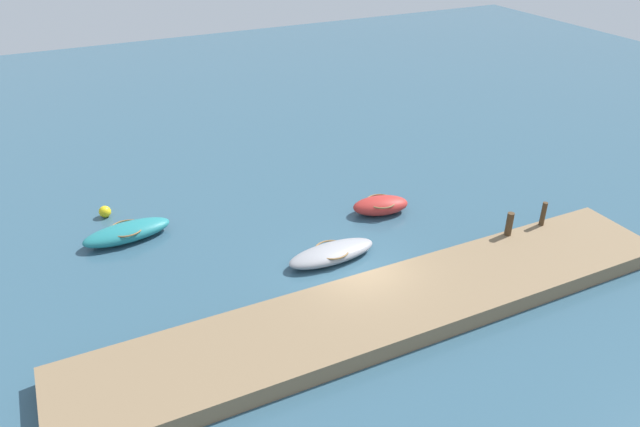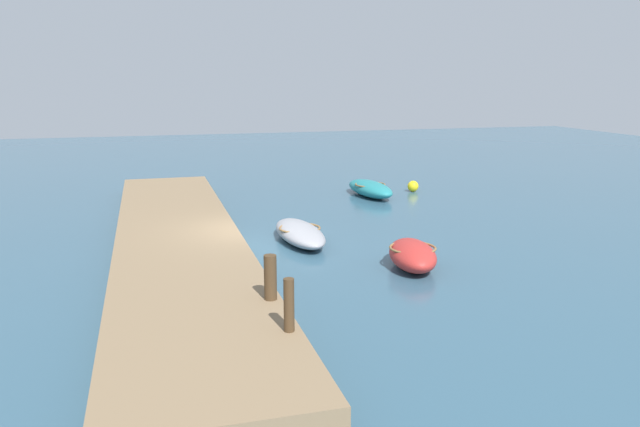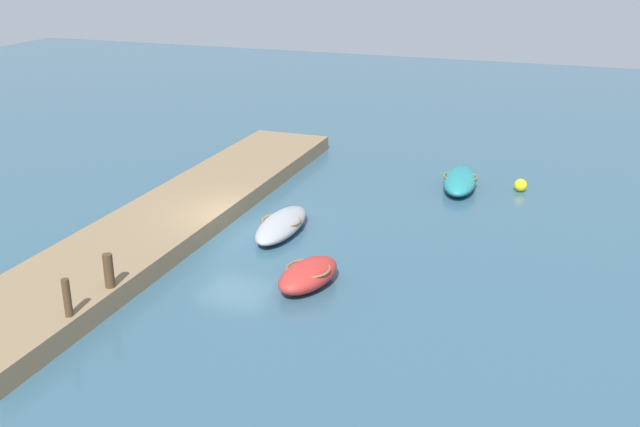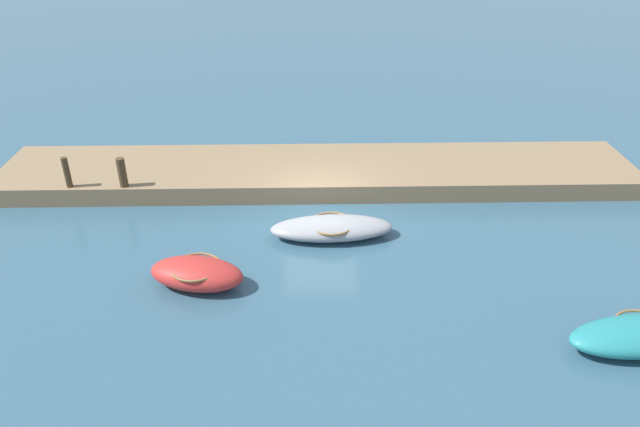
{
  "view_description": "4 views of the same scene",
  "coord_description": "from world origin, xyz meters",
  "px_view_note": "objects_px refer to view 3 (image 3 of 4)",
  "views": [
    {
      "loc": [
        -9.34,
        -15.9,
        13.34
      ],
      "look_at": [
        0.25,
        3.89,
        0.86
      ],
      "focal_mm": 33.35,
      "sensor_mm": 36.0,
      "label": 1
    },
    {
      "loc": [
        19.13,
        -3.1,
        5.39
      ],
      "look_at": [
        -1.49,
        2.71,
        0.66
      ],
      "focal_mm": 34.65,
      "sensor_mm": 36.0,
      "label": 2
    },
    {
      "loc": [
        22.18,
        11.3,
        9.92
      ],
      "look_at": [
        0.68,
        3.49,
        1.32
      ],
      "focal_mm": 41.54,
      "sensor_mm": 36.0,
      "label": 3
    },
    {
      "loc": [
        0.4,
        17.19,
        9.57
      ],
      "look_at": [
        0.05,
        1.81,
        0.9
      ],
      "focal_mm": 33.31,
      "sensor_mm": 36.0,
      "label": 4
    }
  ],
  "objects_px": {
    "mooring_post_mid_west": "(67,298)",
    "rowboat_grey": "(281,225)",
    "dinghy_red": "(308,275)",
    "mooring_post_west": "(109,271)",
    "marker_buoy": "(521,185)",
    "rowboat_teal": "(460,181)"
  },
  "relations": [
    {
      "from": "mooring_post_mid_west",
      "to": "rowboat_grey",
      "type": "bearing_deg",
      "value": 164.82
    },
    {
      "from": "dinghy_red",
      "to": "mooring_post_west",
      "type": "bearing_deg",
      "value": -44.47
    },
    {
      "from": "mooring_post_west",
      "to": "marker_buoy",
      "type": "relative_size",
      "value": 1.89
    },
    {
      "from": "rowboat_grey",
      "to": "marker_buoy",
      "type": "bearing_deg",
      "value": 133.02
    },
    {
      "from": "rowboat_grey",
      "to": "mooring_post_mid_west",
      "type": "xyz_separation_m",
      "value": [
        8.65,
        -2.35,
        0.86
      ]
    },
    {
      "from": "mooring_post_west",
      "to": "mooring_post_mid_west",
      "type": "distance_m",
      "value": 1.81
    },
    {
      "from": "dinghy_red",
      "to": "marker_buoy",
      "type": "bearing_deg",
      "value": 168.01
    },
    {
      "from": "dinghy_red",
      "to": "mooring_post_mid_west",
      "type": "relative_size",
      "value": 2.63
    },
    {
      "from": "rowboat_grey",
      "to": "rowboat_teal",
      "type": "bearing_deg",
      "value": 141.76
    },
    {
      "from": "rowboat_teal",
      "to": "marker_buoy",
      "type": "xyz_separation_m",
      "value": [
        -0.56,
        2.41,
        -0.1
      ]
    },
    {
      "from": "rowboat_grey",
      "to": "mooring_post_mid_west",
      "type": "distance_m",
      "value": 9.0
    },
    {
      "from": "rowboat_teal",
      "to": "mooring_post_mid_west",
      "type": "xyz_separation_m",
      "value": [
        15.7,
        -7.46,
        0.81
      ]
    },
    {
      "from": "dinghy_red",
      "to": "mooring_post_mid_west",
      "type": "xyz_separation_m",
      "value": [
        4.94,
        -4.78,
        0.77
      ]
    },
    {
      "from": "marker_buoy",
      "to": "rowboat_teal",
      "type": "bearing_deg",
      "value": -76.94
    },
    {
      "from": "rowboat_teal",
      "to": "marker_buoy",
      "type": "relative_size",
      "value": 7.1
    },
    {
      "from": "mooring_post_west",
      "to": "marker_buoy",
      "type": "bearing_deg",
      "value": 145.68
    },
    {
      "from": "marker_buoy",
      "to": "mooring_post_west",
      "type": "bearing_deg",
      "value": -34.32
    },
    {
      "from": "mooring_post_west",
      "to": "marker_buoy",
      "type": "height_order",
      "value": "mooring_post_west"
    },
    {
      "from": "dinghy_red",
      "to": "rowboat_teal",
      "type": "bearing_deg",
      "value": 178.25
    },
    {
      "from": "rowboat_teal",
      "to": "mooring_post_mid_west",
      "type": "distance_m",
      "value": 17.4
    },
    {
      "from": "dinghy_red",
      "to": "rowboat_teal",
      "type": "distance_m",
      "value": 11.09
    },
    {
      "from": "rowboat_grey",
      "to": "marker_buoy",
      "type": "distance_m",
      "value": 10.7
    }
  ]
}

